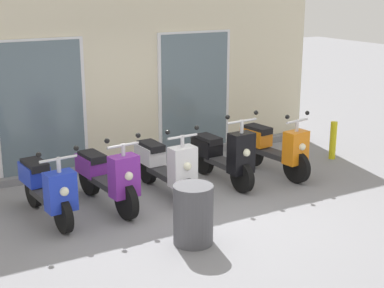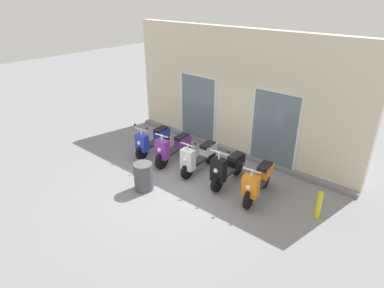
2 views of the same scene
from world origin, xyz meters
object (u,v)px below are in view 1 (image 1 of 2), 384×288
object	(u,v)px
scooter_black	(223,155)
curb_bollard	(333,140)
scooter_orange	(274,147)
scooter_blue	(47,187)
scooter_white	(165,165)
trash_bin	(193,214)
scooter_purple	(107,176)

from	to	relation	value
scooter_black	curb_bollard	distance (m)	2.47
scooter_black	curb_bollard	size ratio (longest dim) A/B	2.22
scooter_orange	scooter_black	bearing A→B (deg)	176.57
scooter_blue	scooter_white	distance (m)	1.84
scooter_white	trash_bin	size ratio (longest dim) A/B	2.07
scooter_white	curb_bollard	world-z (taller)	scooter_white
scooter_blue	trash_bin	size ratio (longest dim) A/B	2.05
scooter_white	trash_bin	bearing A→B (deg)	-105.64
scooter_blue	scooter_white	xyz separation A→B (m)	(1.84, 0.07, 0.00)
trash_bin	scooter_black	bearing A→B (deg)	48.09
scooter_blue	scooter_black	world-z (taller)	scooter_black
scooter_purple	scooter_orange	bearing A→B (deg)	-0.59
scooter_black	scooter_orange	size ratio (longest dim) A/B	0.98
scooter_white	scooter_black	world-z (taller)	scooter_black
scooter_white	scooter_blue	bearing A→B (deg)	-177.90
trash_bin	scooter_orange	bearing A→B (deg)	33.19
scooter_blue	trash_bin	bearing A→B (deg)	-50.05
scooter_purple	scooter_blue	bearing A→B (deg)	-178.76
scooter_black	scooter_orange	xyz separation A→B (m)	(0.97, -0.06, 0.01)
scooter_black	scooter_blue	bearing A→B (deg)	-179.07
scooter_white	scooter_orange	bearing A→B (deg)	-2.26
scooter_white	curb_bollard	distance (m)	3.50
scooter_blue	scooter_purple	size ratio (longest dim) A/B	0.93
scooter_orange	trash_bin	size ratio (longest dim) A/B	2.09
scooter_purple	scooter_black	distance (m)	2.00
scooter_black	trash_bin	bearing A→B (deg)	-131.91
scooter_purple	scooter_orange	xyz separation A→B (m)	(2.97, -0.03, 0.02)
scooter_purple	trash_bin	size ratio (longest dim) A/B	2.21
scooter_blue	scooter_purple	xyz separation A→B (m)	(0.88, 0.02, 0.00)
scooter_orange	trash_bin	xyz separation A→B (m)	(-2.48, -1.62, -0.10)
scooter_purple	scooter_orange	size ratio (longest dim) A/B	1.05
scooter_purple	trash_bin	world-z (taller)	scooter_purple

